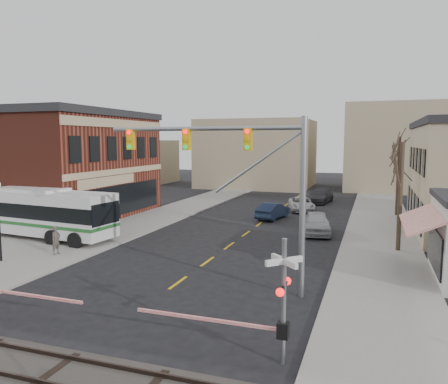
# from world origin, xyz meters

# --- Properties ---
(ground) EXTENTS (160.00, 160.00, 0.00)m
(ground) POSITION_xyz_m (0.00, 0.00, 0.00)
(ground) COLOR black
(ground) RESTS_ON ground
(sidewalk_west) EXTENTS (5.00, 60.00, 0.12)m
(sidewalk_west) POSITION_xyz_m (-9.50, 20.00, 0.06)
(sidewalk_west) COLOR gray
(sidewalk_west) RESTS_ON ground
(sidewalk_east) EXTENTS (5.00, 60.00, 0.12)m
(sidewalk_east) POSITION_xyz_m (9.50, 20.00, 0.06)
(sidewalk_east) COLOR gray
(sidewalk_east) RESTS_ON ground
(tree_east_a) EXTENTS (0.28, 0.28, 6.75)m
(tree_east_a) POSITION_xyz_m (10.50, 12.00, 3.50)
(tree_east_a) COLOR #382B21
(tree_east_a) RESTS_ON sidewalk_east
(tree_east_b) EXTENTS (0.28, 0.28, 6.30)m
(tree_east_b) POSITION_xyz_m (10.80, 18.00, 3.27)
(tree_east_b) COLOR #382B21
(tree_east_b) RESTS_ON sidewalk_east
(tree_east_c) EXTENTS (0.28, 0.28, 7.20)m
(tree_east_c) POSITION_xyz_m (11.00, 26.00, 3.72)
(tree_east_c) COLOR #382B21
(tree_east_c) RESTS_ON sidewalk_east
(transit_bus) EXTENTS (13.47, 4.21, 3.41)m
(transit_bus) POSITION_xyz_m (-14.19, 7.89, 1.92)
(transit_bus) COLOR silver
(transit_bus) RESTS_ON ground
(traffic_signal_mast) EXTENTS (9.57, 0.30, 8.00)m
(traffic_signal_mast) POSITION_xyz_m (3.34, 2.10, 5.72)
(traffic_signal_mast) COLOR gray
(traffic_signal_mast) RESTS_ON ground
(rr_crossing_east) EXTENTS (5.60, 1.36, 4.00)m
(rr_crossing_east) POSITION_xyz_m (5.98, -4.04, 1.97)
(rr_crossing_east) COLOR gray
(rr_crossing_east) RESTS_ON ground
(car_a) EXTENTS (2.73, 5.11, 1.65)m
(car_a) POSITION_xyz_m (5.00, 15.77, 0.83)
(car_a) COLOR #9B9CA0
(car_a) RESTS_ON ground
(car_b) EXTENTS (2.33, 4.59, 1.44)m
(car_b) POSITION_xyz_m (0.47, 20.97, 0.72)
(car_b) COLOR #1A2641
(car_b) RESTS_ON ground
(car_c) EXTENTS (3.47, 5.32, 1.36)m
(car_c) POSITION_xyz_m (2.21, 26.17, 0.68)
(car_c) COLOR beige
(car_c) RESTS_ON ground
(car_d) EXTENTS (2.92, 5.52, 1.52)m
(car_d) POSITION_xyz_m (3.27, 32.59, 0.76)
(car_d) COLOR #37373B
(car_d) RESTS_ON ground
(pedestrian_near) EXTENTS (0.47, 0.67, 1.73)m
(pedestrian_near) POSITION_xyz_m (-9.05, 4.15, 0.98)
(pedestrian_near) COLOR #4B443C
(pedestrian_near) RESTS_ON sidewalk_west
(pedestrian_far) EXTENTS (1.05, 1.03, 1.70)m
(pedestrian_far) POSITION_xyz_m (-11.20, 7.23, 0.97)
(pedestrian_far) COLOR #303455
(pedestrian_far) RESTS_ON sidewalk_west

